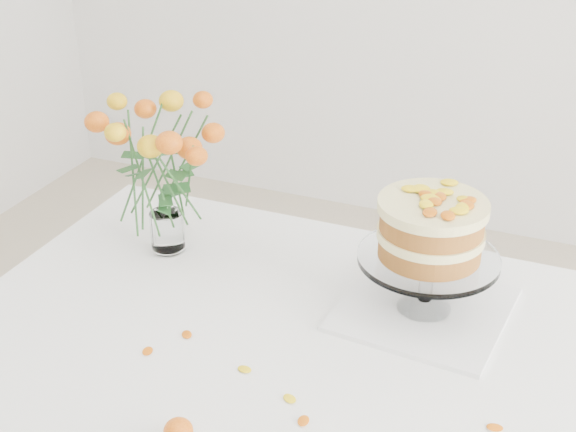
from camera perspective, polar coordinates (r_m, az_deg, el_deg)
name	(u,v)px	position (r m, az deg, el deg)	size (l,w,h in m)	color
table	(329,390)	(1.49, 2.96, -12.26)	(1.43, 0.93, 0.76)	tan
napkin	(424,309)	(1.56, 9.61, -6.55)	(0.30, 0.30, 0.01)	white
cake_stand	(431,235)	(1.47, 10.10, -1.31)	(0.26, 0.26, 0.24)	white
rose_vase	(162,160)	(1.66, -8.97, 3.96)	(0.27, 0.27, 0.36)	white
loose_rose_far	(179,431)	(1.27, -7.79, -14.92)	(0.08, 0.05, 0.04)	#C14009
stray_petal_a	(245,369)	(1.40, -3.11, -10.84)	(0.03, 0.02, 0.00)	yellow
stray_petal_b	(290,399)	(1.34, 0.11, -12.87)	(0.03, 0.02, 0.00)	yellow
stray_petal_c	(303,421)	(1.30, 1.10, -14.37)	(0.03, 0.02, 0.00)	yellow
stray_petal_d	(187,335)	(1.49, -7.21, -8.38)	(0.03, 0.02, 0.00)	yellow
stray_petal_e	(148,351)	(1.46, -9.95, -9.46)	(0.03, 0.02, 0.00)	yellow
stray_petal_f	(495,428)	(1.33, 14.48, -14.37)	(0.03, 0.02, 0.00)	yellow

